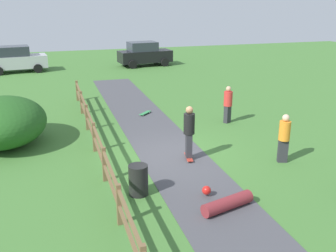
# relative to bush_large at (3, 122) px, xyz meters

# --- Properties ---
(ground_plane) EXTENTS (60.00, 60.00, 0.00)m
(ground_plane) POSITION_rel_bush_large_xyz_m (5.80, -2.96, -0.92)
(ground_plane) COLOR #427533
(asphalt_path) EXTENTS (2.40, 28.00, 0.02)m
(asphalt_path) POSITION_rel_bush_large_xyz_m (5.80, -2.96, -0.91)
(asphalt_path) COLOR #47474C
(asphalt_path) RESTS_ON ground_plane
(wooden_fence) EXTENTS (0.12, 18.12, 1.10)m
(wooden_fence) POSITION_rel_bush_large_xyz_m (3.20, -2.96, -0.25)
(wooden_fence) COLOR brown
(wooden_fence) RESTS_ON ground_plane
(bush_large) EXTENTS (3.21, 3.85, 1.83)m
(bush_large) POSITION_rel_bush_large_xyz_m (0.00, 0.00, 0.00)
(bush_large) COLOR #23561E
(bush_large) RESTS_ON ground_plane
(trash_bin) EXTENTS (0.56, 0.56, 0.90)m
(trash_bin) POSITION_rel_bush_large_xyz_m (4.00, -5.41, -0.47)
(trash_bin) COLOR black
(trash_bin) RESTS_ON ground_plane
(skater_riding) EXTENTS (0.44, 0.82, 1.90)m
(skater_riding) POSITION_rel_bush_large_xyz_m (6.24, -3.40, 0.17)
(skater_riding) COLOR #B23326
(skater_riding) RESTS_ON asphalt_path
(skater_fallen) EXTENTS (1.59, 1.38, 0.36)m
(skater_fallen) POSITION_rel_bush_large_xyz_m (6.05, -6.90, -0.72)
(skater_fallen) COLOR maroon
(skater_fallen) RESTS_ON asphalt_path
(skateboard_loose) EXTENTS (0.71, 0.71, 0.08)m
(skateboard_loose) POSITION_rel_bush_large_xyz_m (6.08, 2.36, -0.83)
(skateboard_loose) COLOR #338C4C
(skateboard_loose) RESTS_ON asphalt_path
(bystander_orange) EXTENTS (0.48, 0.48, 1.70)m
(bystander_orange) POSITION_rel_bush_large_xyz_m (9.26, -4.52, 0.02)
(bystander_orange) COLOR #2D2D33
(bystander_orange) RESTS_ON ground_plane
(bystander_red) EXTENTS (0.53, 0.53, 1.67)m
(bystander_red) POSITION_rel_bush_large_xyz_m (9.33, 0.10, -0.00)
(bystander_red) COLOR #2D2D33
(bystander_red) RESTS_ON ground_plane
(parked_car_black) EXTENTS (4.36, 2.35, 1.92)m
(parked_car_black) POSITION_rel_bush_large_xyz_m (9.32, 15.91, 0.04)
(parked_car_black) COLOR black
(parked_car_black) RESTS_ON ground_plane
(parked_car_silver) EXTENTS (4.36, 2.36, 1.92)m
(parked_car_silver) POSITION_rel_bush_large_xyz_m (-0.40, 15.91, 0.04)
(parked_car_silver) COLOR #B7B7BC
(parked_car_silver) RESTS_ON ground_plane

